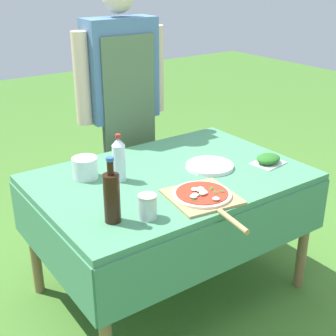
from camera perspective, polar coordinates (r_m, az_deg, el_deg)
name	(u,v)px	position (r m, az deg, el deg)	size (l,w,h in m)	color
ground_plane	(170,287)	(2.80, 0.24, -14.36)	(12.00, 12.00, 0.00)	#477A2D
prep_table	(170,190)	(2.47, 0.27, -2.70)	(1.39, 0.96, 0.72)	#478960
person_cook	(122,95)	(2.99, -5.64, 8.88)	(0.62, 0.21, 1.65)	#4C4C51
pizza_on_peel	(203,196)	(2.18, 4.31, -3.44)	(0.34, 0.53, 0.06)	tan
oil_bottle	(112,197)	(1.96, -6.87, -3.47)	(0.07, 0.07, 0.29)	black
water_bottle	(119,159)	(2.33, -6.01, 1.10)	(0.07, 0.07, 0.25)	silver
herb_container	(268,159)	(2.61, 12.13, 1.04)	(0.19, 0.16, 0.05)	silver
mixing_tub	(85,168)	(2.41, -10.07, 0.03)	(0.13, 0.13, 0.11)	silver
plate_stack	(210,166)	(2.52, 5.09, 0.25)	(0.26, 0.26, 0.02)	white
sauce_jar	(148,208)	(2.00, -2.50, -4.88)	(0.08, 0.08, 0.11)	silver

